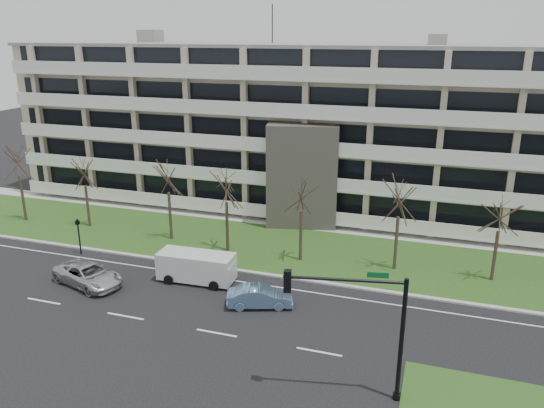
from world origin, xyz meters
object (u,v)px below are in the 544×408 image
(blue_sedan, at_px, (260,297))
(traffic_signal, at_px, (362,318))
(pedestrian_signal, at_px, (79,232))
(silver_pickup, at_px, (88,275))
(white_van, at_px, (197,265))

(blue_sedan, relative_size, traffic_signal, 0.63)
(pedestrian_signal, bearing_deg, traffic_signal, -23.96)
(silver_pickup, height_order, pedestrian_signal, pedestrian_signal)
(white_van, bearing_deg, pedestrian_signal, 170.10)
(silver_pickup, bearing_deg, white_van, -51.04)
(blue_sedan, distance_m, white_van, 5.62)
(silver_pickup, bearing_deg, traffic_signal, -90.13)
(silver_pickup, xyz_separation_m, white_van, (6.82, 2.78, 0.49))
(silver_pickup, relative_size, pedestrian_signal, 1.83)
(pedestrian_signal, bearing_deg, white_van, -7.99)
(silver_pickup, relative_size, blue_sedan, 1.28)
(blue_sedan, relative_size, pedestrian_signal, 1.42)
(silver_pickup, xyz_separation_m, traffic_signal, (19.25, -5.85, 3.45))
(silver_pickup, height_order, white_van, white_van)
(silver_pickup, distance_m, traffic_signal, 20.41)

